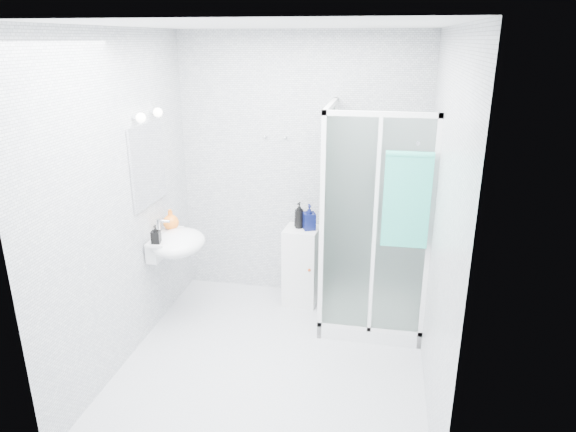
% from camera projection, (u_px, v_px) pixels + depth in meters
% --- Properties ---
extents(room, '(2.40, 2.60, 2.60)m').
position_uv_depth(room, '(273.00, 212.00, 3.80)').
color(room, silver).
rests_on(room, ground).
extents(shower_enclosure, '(0.90, 0.95, 2.00)m').
position_uv_depth(shower_enclosure, '(363.00, 278.00, 4.67)').
color(shower_enclosure, white).
rests_on(shower_enclosure, ground).
extents(wall_basin, '(0.46, 0.56, 0.35)m').
position_uv_depth(wall_basin, '(176.00, 243.00, 4.56)').
color(wall_basin, white).
rests_on(wall_basin, ground).
extents(mirror, '(0.02, 0.60, 0.70)m').
position_uv_depth(mirror, '(148.00, 165.00, 4.37)').
color(mirror, white).
rests_on(mirror, room).
extents(vanity_lights, '(0.10, 0.40, 0.08)m').
position_uv_depth(vanity_lights, '(149.00, 115.00, 4.22)').
color(vanity_lights, silver).
rests_on(vanity_lights, room).
extents(wall_hooks, '(0.23, 0.06, 0.03)m').
position_uv_depth(wall_hooks, '(275.00, 137.00, 4.91)').
color(wall_hooks, silver).
rests_on(wall_hooks, room).
extents(storage_cabinet, '(0.35, 0.36, 0.78)m').
position_uv_depth(storage_cabinet, '(301.00, 266.00, 5.06)').
color(storage_cabinet, white).
rests_on(storage_cabinet, ground).
extents(hand_towel, '(0.36, 0.05, 0.77)m').
position_uv_depth(hand_towel, '(407.00, 198.00, 3.95)').
color(hand_towel, teal).
rests_on(hand_towel, shower_enclosure).
extents(shampoo_bottle_a, '(0.12, 0.12, 0.25)m').
position_uv_depth(shampoo_bottle_a, '(299.00, 215.00, 4.92)').
color(shampoo_bottle_a, black).
rests_on(shampoo_bottle_a, storage_cabinet).
extents(shampoo_bottle_b, '(0.15, 0.15, 0.25)m').
position_uv_depth(shampoo_bottle_b, '(309.00, 217.00, 4.88)').
color(shampoo_bottle_b, '#0B1246').
rests_on(shampoo_bottle_b, storage_cabinet).
extents(soap_dispenser_orange, '(0.19, 0.19, 0.19)m').
position_uv_depth(soap_dispenser_orange, '(171.00, 219.00, 4.67)').
color(soap_dispenser_orange, orange).
rests_on(soap_dispenser_orange, wall_basin).
extents(soap_dispenser_black, '(0.08, 0.08, 0.16)m').
position_uv_depth(soap_dispenser_black, '(156.00, 234.00, 4.35)').
color(soap_dispenser_black, black).
rests_on(soap_dispenser_black, wall_basin).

